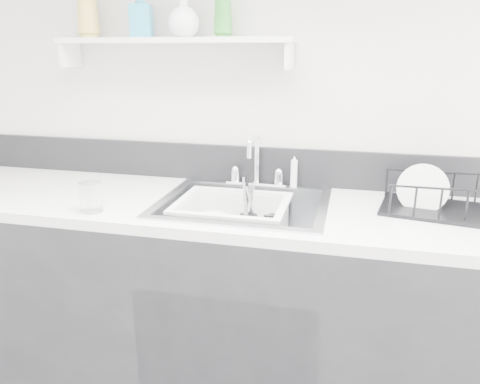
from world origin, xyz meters
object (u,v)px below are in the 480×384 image
(wash_tub, at_px, (232,221))
(dish_rack, at_px, (435,194))
(counter_run, at_px, (243,309))
(sink, at_px, (243,225))

(wash_tub, height_order, dish_rack, dish_rack)
(counter_run, height_order, sink, sink)
(sink, bearing_deg, dish_rack, 6.50)
(counter_run, relative_size, wash_tub, 7.45)
(counter_run, height_order, dish_rack, dish_rack)
(wash_tub, bearing_deg, dish_rack, 4.74)
(wash_tub, bearing_deg, counter_run, -20.46)
(dish_rack, bearing_deg, wash_tub, -165.31)
(wash_tub, bearing_deg, sink, -20.46)
(counter_run, relative_size, dish_rack, 8.83)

